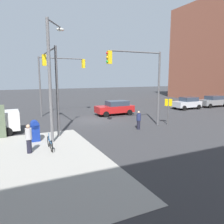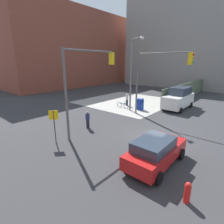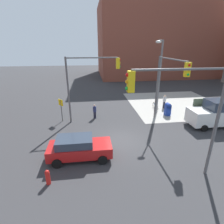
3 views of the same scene
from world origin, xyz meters
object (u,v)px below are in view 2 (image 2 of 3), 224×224
object	(u,v)px
traffic_signal_nw_corner	(87,75)
mailbox_blue	(140,104)
fire_hydrant	(187,192)
bicycle_leaning_on_fence	(123,105)
traffic_signal_ne_corner	(156,72)
street_lamp_corner	(132,70)
van_white_delivery	(179,98)
smokestack	(114,53)
pedestrian_crossing	(88,119)
coupe_red	(156,151)
pedestrian_waiting	(127,99)

from	to	relation	value
traffic_signal_nw_corner	mailbox_blue	world-z (taller)	traffic_signal_nw_corner
fire_hydrant	bicycle_leaning_on_fence	size ratio (longest dim) A/B	0.54
traffic_signal_ne_corner	mailbox_blue	xyz separation A→B (m)	(1.70, 2.63, -3.87)
traffic_signal_ne_corner	bicycle_leaning_on_fence	xyz separation A→B (m)	(1.10, 4.83, -4.29)
street_lamp_corner	van_white_delivery	world-z (taller)	street_lamp_corner
traffic_signal_ne_corner	smokestack	bearing A→B (deg)	46.39
street_lamp_corner	bicycle_leaning_on_fence	xyz separation A→B (m)	(0.59, 1.71, -4.35)
pedestrian_crossing	bicycle_leaning_on_fence	world-z (taller)	pedestrian_crossing
traffic_signal_ne_corner	pedestrian_crossing	distance (m)	8.06
traffic_signal_ne_corner	coupe_red	bearing A→B (deg)	-151.40
coupe_red	mailbox_blue	bearing A→B (deg)	35.90
traffic_signal_ne_corner	pedestrian_crossing	bearing A→B (deg)	156.46
street_lamp_corner	smokestack	bearing A→B (deg)	43.52
traffic_signal_ne_corner	fire_hydrant	xyz separation A→B (m)	(-9.50, -6.57, -4.15)
traffic_signal_nw_corner	coupe_red	bearing A→B (deg)	-97.36
mailbox_blue	bicycle_leaning_on_fence	xyz separation A→B (m)	(-0.60, 2.20, -0.42)
fire_hydrant	pedestrian_waiting	bearing A→B (deg)	44.51
traffic_signal_ne_corner	fire_hydrant	bearing A→B (deg)	-145.34
coupe_red	pedestrian_waiting	xyz separation A→B (m)	(10.15, 9.31, 0.04)
pedestrian_waiting	van_white_delivery	bearing A→B (deg)	49.93
fire_hydrant	coupe_red	xyz separation A→B (m)	(1.65, 2.29, 0.36)
street_lamp_corner	fire_hydrant	bearing A→B (deg)	-135.93
mailbox_blue	fire_hydrant	xyz separation A→B (m)	(-11.20, -9.20, -0.28)
traffic_signal_nw_corner	pedestrian_crossing	bearing A→B (deg)	53.32
coupe_red	pedestrian_waiting	distance (m)	13.77
smokestack	traffic_signal_nw_corner	size ratio (longest dim) A/B	2.49
mailbox_blue	coupe_red	size ratio (longest dim) A/B	0.33
pedestrian_waiting	bicycle_leaning_on_fence	distance (m)	1.33
street_lamp_corner	van_white_delivery	bearing A→B (deg)	-37.40
street_lamp_corner	pedestrian_crossing	distance (m)	8.03
mailbox_blue	pedestrian_crossing	distance (m)	8.20
mailbox_blue	traffic_signal_ne_corner	bearing A→B (deg)	-122.87
street_lamp_corner	mailbox_blue	xyz separation A→B (m)	(1.19, -0.49, -3.94)
street_lamp_corner	pedestrian_waiting	distance (m)	4.64
smokestack	pedestrian_waiting	size ratio (longest dim) A/B	9.57
street_lamp_corner	pedestrian_waiting	bearing A→B (deg)	46.86
traffic_signal_nw_corner	bicycle_leaning_on_fence	world-z (taller)	traffic_signal_nw_corner
street_lamp_corner	fire_hydrant	distance (m)	14.55
bicycle_leaning_on_fence	smokestack	bearing A→B (deg)	42.12
street_lamp_corner	van_white_delivery	xyz separation A→B (m)	(4.82, -3.69, -3.42)
street_lamp_corner	pedestrian_crossing	bearing A→B (deg)	-177.67
van_white_delivery	bicycle_leaning_on_fence	distance (m)	6.92
fire_hydrant	bicycle_leaning_on_fence	world-z (taller)	bicycle_leaning_on_fence
smokestack	fire_hydrant	xyz separation A→B (m)	(-35.82, -34.20, -7.61)
traffic_signal_nw_corner	van_white_delivery	size ratio (longest dim) A/B	1.20
traffic_signal_nw_corner	street_lamp_corner	world-z (taller)	street_lamp_corner
fire_hydrant	pedestrian_waiting	world-z (taller)	pedestrian_waiting
street_lamp_corner	mailbox_blue	distance (m)	4.14
smokestack	traffic_signal_nw_corner	bearing A→B (deg)	-142.59
pedestrian_crossing	pedestrian_waiting	xyz separation A→B (m)	(8.80, 2.20, 0.08)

